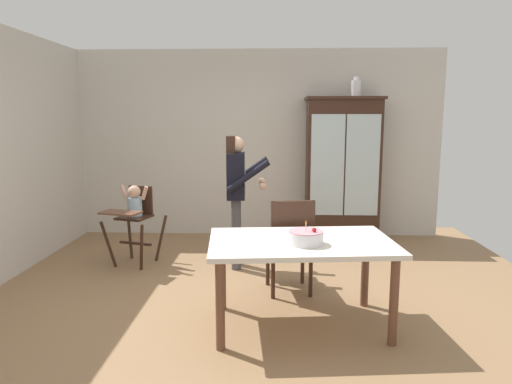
{
  "coord_description": "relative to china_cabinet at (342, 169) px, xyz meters",
  "views": [
    {
      "loc": [
        0.24,
        -4.12,
        1.73
      ],
      "look_at": [
        0.06,
        0.7,
        0.95
      ],
      "focal_mm": 32.2,
      "sensor_mm": 36.0,
      "label": 1
    }
  ],
  "objects": [
    {
      "name": "birthday_cake",
      "position": [
        -0.72,
        -2.94,
        -0.22
      ],
      "size": [
        0.28,
        0.28,
        0.19
      ],
      "color": "white",
      "rests_on": "dining_table"
    },
    {
      "name": "dining_chair_far_side",
      "position": [
        -0.8,
        -2.14,
        -0.46
      ],
      "size": [
        0.5,
        0.5,
        0.96
      ],
      "rotation": [
        0.0,
        0.0,
        3.29
      ],
      "color": "#382116",
      "rests_on": "ground_plane"
    },
    {
      "name": "ceramic_vase",
      "position": [
        0.15,
        0.0,
        1.12
      ],
      "size": [
        0.13,
        0.13,
        0.27
      ],
      "color": "white",
      "rests_on": "china_cabinet"
    },
    {
      "name": "dining_table",
      "position": [
        -0.74,
        -2.83,
        -0.37
      ],
      "size": [
        1.58,
        1.07,
        0.74
      ],
      "color": "silver",
      "rests_on": "ground_plane"
    },
    {
      "name": "ground_plane",
      "position": [
        -1.22,
        -2.37,
        -1.01
      ],
      "size": [
        6.24,
        6.24,
        0.0
      ],
      "primitive_type": "plane",
      "color": "#93704C"
    },
    {
      "name": "wall_back",
      "position": [
        -1.22,
        0.26,
        0.34
      ],
      "size": [
        5.32,
        0.06,
        2.7
      ],
      "primitive_type": "cube",
      "color": "beige",
      "rests_on": "ground_plane"
    },
    {
      "name": "high_chair_with_toddler",
      "position": [
        -2.61,
        -1.24,
        -0.36
      ],
      "size": [
        0.71,
        0.79,
        0.95
      ],
      "rotation": [
        0.0,
        0.0,
        -0.27
      ],
      "color": "#382116",
      "rests_on": "ground_plane"
    },
    {
      "name": "adult_person",
      "position": [
        -1.39,
        -1.31,
        -0.05
      ],
      "size": [
        0.52,
        0.5,
        1.53
      ],
      "rotation": [
        0.0,
        0.0,
        1.62
      ],
      "color": "#47474C",
      "rests_on": "ground_plane"
    },
    {
      "name": "china_cabinet",
      "position": [
        0.0,
        0.0,
        0.0
      ],
      "size": [
        1.07,
        0.48,
        2.02
      ],
      "color": "#382116",
      "rests_on": "ground_plane"
    }
  ]
}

